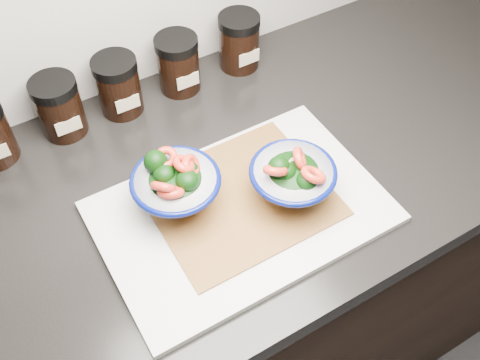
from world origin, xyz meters
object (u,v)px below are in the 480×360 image
cutting_board (241,212)px  bowl_right (292,179)px  spice_jar_b (59,107)px  spice_jar_c (118,86)px  bowl_left (176,186)px  spice_jar_e (239,41)px  spice_jar_d (178,64)px

cutting_board → bowl_right: size_ratio=3.25×
spice_jar_b → spice_jar_c: bearing=0.0°
bowl_left → spice_jar_c: bearing=86.7°
bowl_left → bowl_right: bearing=-25.5°
spice_jar_c → spice_jar_e: bearing=0.0°
spice_jar_b → bowl_right: bearing=-53.1°
bowl_left → spice_jar_c: 0.27m
bowl_right → spice_jar_e: bowl_right is taller
spice_jar_c → spice_jar_d: size_ratio=1.00×
bowl_right → cutting_board: bearing=167.3°
cutting_board → spice_jar_b: 0.38m
spice_jar_d → spice_jar_c: bearing=180.0°
cutting_board → spice_jar_d: size_ratio=3.98×
bowl_left → spice_jar_e: 0.38m
spice_jar_b → spice_jar_d: size_ratio=1.00×
bowl_left → spice_jar_d: size_ratio=1.25×
spice_jar_d → spice_jar_e: (0.13, 0.00, 0.00)m
bowl_right → spice_jar_b: bowl_right is taller
cutting_board → bowl_left: (-0.08, 0.06, 0.06)m
cutting_board → spice_jar_b: bearing=118.5°
spice_jar_d → spice_jar_e: size_ratio=1.00×
spice_jar_b → spice_jar_d: 0.23m
cutting_board → spice_jar_d: spice_jar_d is taller
spice_jar_b → spice_jar_d: same height
bowl_left → spice_jar_d: bowl_left is taller
cutting_board → bowl_right: bearing=-12.7°
bowl_left → spice_jar_b: size_ratio=1.25×
spice_jar_e → cutting_board: bearing=-120.1°
spice_jar_d → spice_jar_e: same height
bowl_right → spice_jar_e: bearing=72.7°
spice_jar_b → spice_jar_c: 0.11m
cutting_board → bowl_right: bowl_right is taller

